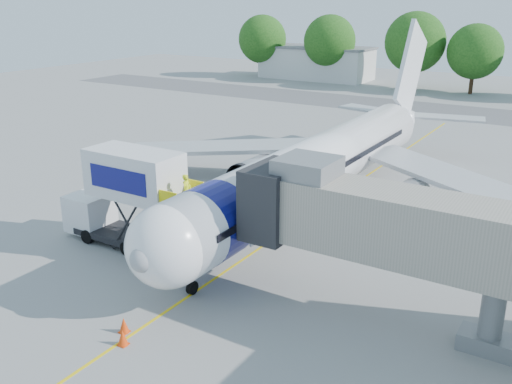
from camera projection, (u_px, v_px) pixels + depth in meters
The scene contains 14 objects.
ground at pixel (291, 227), 34.03m from camera, with size 160.00×160.00×0.00m, color gray.
guidance_line at pixel (291, 227), 34.03m from camera, with size 0.15×70.00×0.01m, color yellow.
taxiway_strip at pixel (460, 113), 67.73m from camera, with size 120.00×10.00×0.01m, color #59595B.
aircraft at pixel (323, 164), 36.38m from camera, with size 34.17×37.73×11.35m.
jet_bridge at pixel (383, 224), 23.00m from camera, with size 13.90×3.20×6.60m.
catering_hiloader at pixel (127, 198), 30.66m from camera, with size 8.52×2.44×5.50m.
ground_tug at pixel (36, 342), 21.59m from camera, with size 3.44×2.47×1.24m.
safety_cone_a at pixel (123, 338), 22.42m from camera, with size 0.42×0.42×0.67m.
safety_cone_b at pixel (124, 325), 23.27m from camera, with size 0.42×0.42×0.67m.
outbuilding_left at pixel (316, 62), 95.34m from camera, with size 18.40×8.40×5.30m.
tree_a at pixel (262, 39), 96.64m from camera, with size 8.08×8.08×10.30m.
tree_b at pixel (330, 41), 90.64m from camera, with size 8.24×8.24×10.51m.
tree_c at pixel (415, 42), 83.03m from camera, with size 8.77×8.77×11.18m.
tree_d at pixel (475, 52), 78.98m from camera, with size 7.59×7.59×9.68m.
Camera 1 is at (14.92, -27.83, 13.02)m, focal length 40.00 mm.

